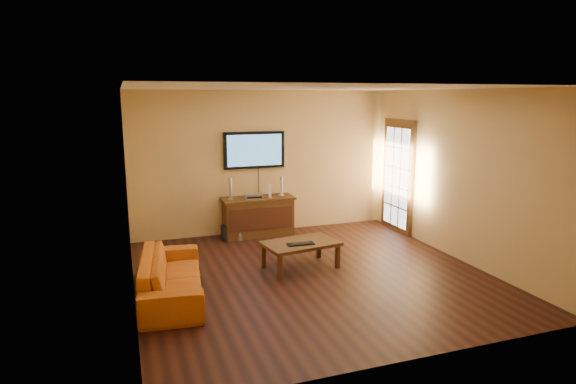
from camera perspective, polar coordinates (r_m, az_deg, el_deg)
name	(u,v)px	position (r m, az deg, el deg)	size (l,w,h in m)	color
ground_plane	(312,274)	(7.22, 2.85, -9.74)	(5.00, 5.00, 0.00)	black
room_walls	(298,156)	(7.37, 1.15, 4.27)	(5.00, 5.00, 5.00)	tan
french_door	(398,177)	(9.51, 12.87, 1.71)	(0.07, 1.02, 2.22)	#44270F
media_console	(258,216)	(9.07, -3.55, -2.89)	(1.36, 0.52, 0.73)	#44270F
television	(254,150)	(9.06, -4.02, 4.98)	(1.16, 0.08, 0.69)	black
coffee_table	(301,245)	(7.36, 1.51, -6.31)	(1.21, 0.84, 0.41)	#44270F
sofa	(171,269)	(6.54, -13.69, -8.82)	(1.93, 0.56, 0.76)	#C96116
speaker_left	(230,190)	(8.84, -6.85, 0.29)	(0.11, 0.11, 0.39)	silver
speaker_right	(281,187)	(9.12, -0.80, 0.63)	(0.10, 0.10, 0.37)	silver
av_receiver	(254,196)	(8.92, -4.10, -0.50)	(0.33, 0.23, 0.07)	silver
game_console	(270,191)	(9.01, -2.14, 0.13)	(0.05, 0.17, 0.23)	white
subwoofer	(230,232)	(8.92, -6.94, -4.79)	(0.26, 0.26, 0.26)	black
bottle	(240,239)	(8.62, -5.66, -5.54)	(0.07, 0.07, 0.21)	white
keyboard	(301,244)	(7.23, 1.52, -6.15)	(0.41, 0.18, 0.02)	black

